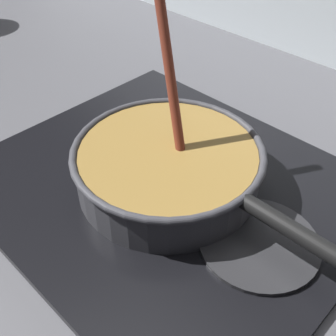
# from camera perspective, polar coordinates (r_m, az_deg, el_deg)

# --- Properties ---
(ground) EXTENTS (2.40, 1.60, 0.04)m
(ground) POSITION_cam_1_polar(r_m,az_deg,el_deg) (0.63, -21.73, -10.72)
(ground) COLOR #4C4C51
(hob_plate) EXTENTS (0.56, 0.48, 0.01)m
(hob_plate) POSITION_cam_1_polar(r_m,az_deg,el_deg) (0.64, -0.00, -2.55)
(hob_plate) COLOR black
(hob_plate) RESTS_ON ground
(burner_ring) EXTENTS (0.21, 0.21, 0.01)m
(burner_ring) POSITION_cam_1_polar(r_m,az_deg,el_deg) (0.64, -0.00, -1.89)
(burner_ring) COLOR #592D0C
(burner_ring) RESTS_ON hob_plate
(spare_burner) EXTENTS (0.16, 0.16, 0.01)m
(spare_burner) POSITION_cam_1_polar(r_m,az_deg,el_deg) (0.57, 12.17, -9.80)
(spare_burner) COLOR #262628
(spare_burner) RESTS_ON hob_plate
(cooking_pan) EXTENTS (0.41, 0.28, 0.29)m
(cooking_pan) POSITION_cam_1_polar(r_m,az_deg,el_deg) (0.62, 0.11, 0.35)
(cooking_pan) COLOR #38383D
(cooking_pan) RESTS_ON hob_plate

